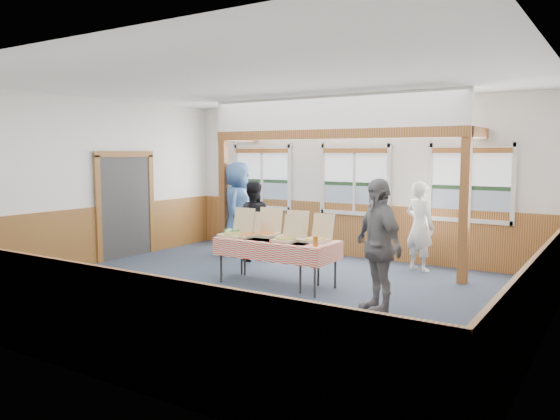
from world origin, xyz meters
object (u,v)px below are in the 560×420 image
object	(u,v)px
table_right	(277,243)
woman_black	(252,221)
person_grey	(378,246)
table_left	(269,241)
woman_white	(420,226)
man_blue	(237,208)

from	to	relation	value
table_right	woman_black	xyz separation A→B (m)	(-1.53, 1.46, 0.09)
table_right	person_grey	bearing A→B (deg)	-0.19
table_left	woman_black	xyz separation A→B (m)	(-1.34, 1.41, 0.10)
woman_black	person_grey	world-z (taller)	person_grey
table_left	woman_white	size ratio (longest dim) A/B	1.15
woman_black	person_grey	size ratio (longest dim) A/B	0.87
table_left	man_blue	distance (m)	2.70
woman_white	man_blue	world-z (taller)	man_blue
man_blue	person_grey	size ratio (longest dim) A/B	1.08
table_right	woman_white	distance (m)	2.81
table_right	person_grey	size ratio (longest dim) A/B	1.16
woman_white	person_grey	bearing A→B (deg)	119.85
person_grey	woman_white	bearing A→B (deg)	135.81
table_right	man_blue	size ratio (longest dim) A/B	1.08
table_left	woman_black	size ratio (longest dim) A/B	1.18
woman_black	table_right	bearing A→B (deg)	103.17
table_right	woman_white	size ratio (longest dim) A/B	1.29
table_right	man_blue	bearing A→B (deg)	154.57
man_blue	woman_black	bearing A→B (deg)	-144.04
woman_black	man_blue	bearing A→B (deg)	-63.58
woman_white	man_blue	xyz separation A→B (m)	(-3.78, -0.47, 0.16)
man_blue	person_grey	xyz separation A→B (m)	(4.14, -2.37, -0.07)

